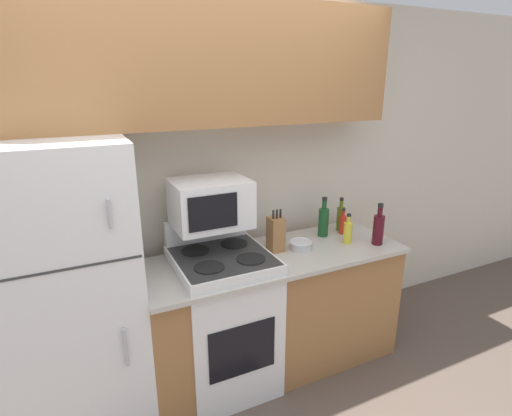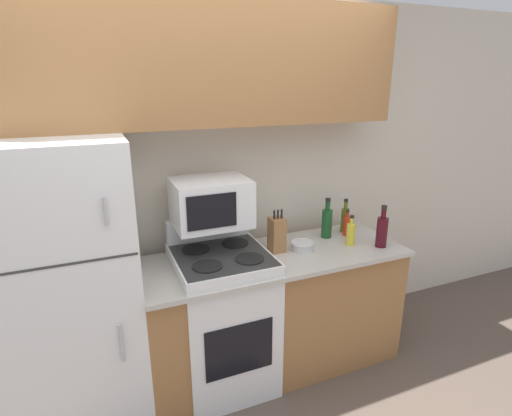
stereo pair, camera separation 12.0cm
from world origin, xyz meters
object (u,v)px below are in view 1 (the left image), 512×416
(refrigerator, at_px, (67,295))
(bottle_cooking_spray, at_px, (348,232))
(microwave, at_px, (210,203))
(bottle_olive_oil, at_px, (340,217))
(bottle_wine_red, at_px, (378,228))
(bottle_hot_sauce, at_px, (343,224))
(bowl, at_px, (301,245))
(stove, at_px, (224,319))
(bottle_wine_green, at_px, (323,221))
(knife_block, at_px, (276,234))

(refrigerator, xyz_separation_m, bottle_cooking_spray, (1.83, -0.12, 0.11))
(microwave, xyz_separation_m, bottle_olive_oil, (1.07, 0.06, -0.28))
(bottle_wine_red, xyz_separation_m, bottle_hot_sauce, (-0.10, 0.27, -0.04))
(bowl, height_order, bottle_hot_sauce, bottle_hot_sauce)
(bottle_wine_red, bearing_deg, bottle_cooking_spray, 149.78)
(bowl, bearing_deg, bottle_olive_oil, 21.51)
(stove, xyz_separation_m, bottle_olive_oil, (1.04, 0.18, 0.50))
(stove, bearing_deg, bottle_wine_green, 8.89)
(knife_block, relative_size, bottle_olive_oil, 1.14)
(stove, distance_m, bottle_cooking_spray, 1.05)
(bottle_olive_oil, relative_size, bottle_wine_green, 0.87)
(refrigerator, height_order, bottle_hot_sauce, refrigerator)
(refrigerator, height_order, microwave, refrigerator)
(bowl, bearing_deg, knife_block, 161.58)
(stove, xyz_separation_m, bottle_wine_green, (0.85, 0.13, 0.51))
(microwave, bearing_deg, bottle_olive_oil, 3.47)
(bottle_wine_green, bearing_deg, refrigerator, -177.56)
(knife_block, xyz_separation_m, bottle_hot_sauce, (0.61, 0.06, -0.04))
(refrigerator, xyz_separation_m, bottle_olive_oil, (1.94, 0.12, 0.13))
(bottle_cooking_spray, height_order, bottle_wine_green, bottle_wine_green)
(refrigerator, distance_m, microwave, 0.96)
(bottle_cooking_spray, xyz_separation_m, bottle_hot_sauce, (0.08, 0.16, -0.01))
(stove, distance_m, knife_block, 0.66)
(bottle_olive_oil, bearing_deg, refrigerator, -176.51)
(refrigerator, bearing_deg, bottle_cooking_spray, -3.67)
(refrigerator, distance_m, knife_block, 1.31)
(bottle_wine_green, bearing_deg, bottle_hot_sauce, -9.64)
(knife_block, relative_size, bottle_hot_sauce, 1.48)
(stove, xyz_separation_m, knife_block, (0.41, 0.05, 0.52))
(knife_block, distance_m, bottle_wine_red, 0.74)
(bottle_cooking_spray, relative_size, bottle_wine_red, 0.73)
(microwave, relative_size, bottle_wine_red, 1.57)
(microwave, relative_size, knife_block, 1.58)
(bowl, bearing_deg, bottle_cooking_spray, -8.16)
(bottle_hot_sauce, bearing_deg, bowl, -165.45)
(stove, xyz_separation_m, bottle_wine_red, (1.11, -0.16, 0.51))
(bottle_cooking_spray, xyz_separation_m, bottle_wine_green, (-0.08, 0.19, 0.03))
(knife_block, xyz_separation_m, bowl, (0.17, -0.06, -0.09))
(stove, distance_m, bottle_olive_oil, 1.17)
(knife_block, xyz_separation_m, bottle_olive_oil, (0.64, 0.13, -0.02))
(knife_block, bearing_deg, bowl, -18.42)
(knife_block, distance_m, bottle_wine_green, 0.46)
(stove, height_order, bottle_wine_green, bottle_wine_green)
(refrigerator, distance_m, bottle_olive_oil, 1.95)
(bowl, relative_size, bottle_cooking_spray, 0.73)
(bottle_cooking_spray, height_order, bottle_wine_red, bottle_wine_red)
(bottle_wine_red, bearing_deg, bottle_hot_sauce, 110.08)
(bottle_hot_sauce, bearing_deg, knife_block, -174.55)
(microwave, bearing_deg, bottle_hot_sauce, -0.33)
(stove, height_order, microwave, microwave)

